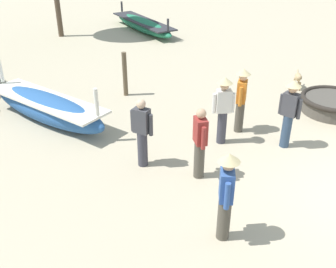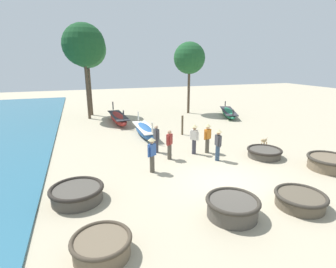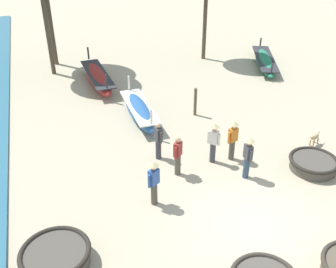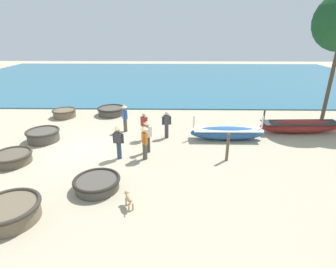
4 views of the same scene
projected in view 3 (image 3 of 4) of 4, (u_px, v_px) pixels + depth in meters
ground_plane at (253, 226)px, 12.16m from camera, size 80.00×80.00×0.00m
coracle_beside_post at (56, 257)px, 10.70m from camera, size 1.96×1.96×0.57m
coracle_far_left at (313, 163)px, 14.65m from camera, size 1.81×1.81×0.47m
long_boat_green_hull at (140, 111)px, 18.04m from camera, size 0.98×4.11×1.38m
long_boat_white_hull at (98, 78)px, 21.42m from camera, size 1.19×4.92×1.44m
long_boat_ochre_hull at (265, 61)px, 24.02m from camera, size 2.92×5.12×1.02m
fisherman_with_hat at (248, 155)px, 13.86m from camera, size 0.36×0.53×1.67m
fisherman_hauling at (233, 138)px, 14.89m from camera, size 0.50×0.36×1.67m
fisherman_standing_right at (178, 155)px, 14.09m from camera, size 0.39×0.42×1.57m
fisherman_by_coracle at (158, 140)px, 14.99m from camera, size 0.27×0.52×1.57m
fisherman_crouching at (213, 140)px, 14.73m from camera, size 0.39×0.42×1.67m
fisherman_standing_left at (154, 180)px, 12.60m from camera, size 0.47×0.36×1.67m
dog at (314, 137)px, 16.05m from camera, size 0.64×0.40×0.55m
mooring_post_inland at (195, 102)px, 18.22m from camera, size 0.14×0.14×1.35m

